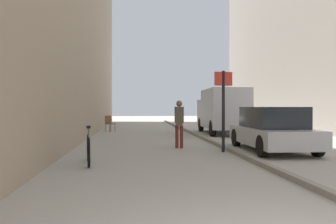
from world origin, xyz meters
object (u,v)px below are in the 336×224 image
at_px(pedestrian_main_foreground, 179,121).
at_px(delivery_van, 222,110).
at_px(parked_car, 272,129).
at_px(street_sign_post, 223,104).
at_px(cafe_chair_near_window, 109,122).
at_px(bicycle_leaning, 88,149).

xyz_separation_m(pedestrian_main_foreground, delivery_van, (3.19, 6.36, 0.31)).
height_order(parked_car, street_sign_post, street_sign_post).
bearing_deg(street_sign_post, cafe_chair_near_window, -73.68).
bearing_deg(street_sign_post, parked_car, 178.51).
relative_size(delivery_van, parked_car, 1.22).
height_order(delivery_van, cafe_chair_near_window, delivery_van).
height_order(parked_car, cafe_chair_near_window, parked_car).
bearing_deg(bicycle_leaning, parked_car, 12.61).
height_order(street_sign_post, bicycle_leaning, street_sign_post).
bearing_deg(parked_car, bicycle_leaning, -157.81).
height_order(street_sign_post, cafe_chair_near_window, street_sign_post).
bearing_deg(delivery_van, pedestrian_main_foreground, -114.71).
bearing_deg(cafe_chair_near_window, bicycle_leaning, 48.76).
xyz_separation_m(parked_car, street_sign_post, (-1.69, -0.18, 0.83)).
height_order(pedestrian_main_foreground, delivery_van, delivery_van).
distance_m(street_sign_post, bicycle_leaning, 4.60).
relative_size(pedestrian_main_foreground, bicycle_leaning, 0.95).
distance_m(parked_car, cafe_chair_near_window, 11.07).
xyz_separation_m(parked_car, cafe_chair_near_window, (-5.93, 9.35, -0.17)).
relative_size(pedestrian_main_foreground, street_sign_post, 0.64).
distance_m(delivery_van, bicycle_leaning, 11.25).
relative_size(pedestrian_main_foreground, delivery_van, 0.32).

